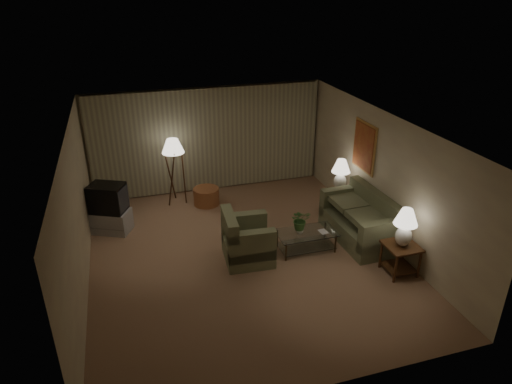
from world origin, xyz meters
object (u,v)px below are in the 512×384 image
at_px(side_table_far, 339,197).
at_px(floor_lamp, 175,170).
at_px(armchair, 248,241).
at_px(table_lamp_near, 405,224).
at_px(vase, 300,230).
at_px(crt_tv, 108,198).
at_px(side_table_near, 401,254).
at_px(tv_cabinet, 111,221).
at_px(table_lamp_far, 341,172).
at_px(sofa, 359,222).
at_px(coffee_table, 306,238).
at_px(ottoman, 206,196).

relative_size(side_table_far, floor_lamp, 0.36).
distance_m(armchair, table_lamp_near, 2.98).
bearing_deg(vase, crt_tv, 151.70).
xyz_separation_m(side_table_near, tv_cabinet, (-5.20, 3.23, -0.17)).
distance_m(side_table_far, table_lamp_far, 0.65).
xyz_separation_m(armchair, tv_cabinet, (-2.59, 1.94, -0.16)).
distance_m(sofa, vase, 1.39).
relative_size(coffee_table, ottoman, 1.92).
height_order(table_lamp_far, coffee_table, table_lamp_far).
bearing_deg(crt_tv, table_lamp_near, -5.98).
bearing_deg(table_lamp_near, side_table_far, 90.00).
distance_m(table_lamp_near, ottoman, 4.98).
xyz_separation_m(armchair, table_lamp_far, (2.61, 1.32, 0.63)).
xyz_separation_m(tv_cabinet, floor_lamp, (1.58, 1.03, 0.62)).
height_order(crt_tv, vase, crt_tv).
bearing_deg(coffee_table, crt_tv, 152.65).
height_order(armchair, table_lamp_near, table_lamp_near).
xyz_separation_m(coffee_table, ottoman, (-1.55, 2.69, -0.07)).
height_order(side_table_far, coffee_table, side_table_far).
distance_m(side_table_far, ottoman, 3.22).
bearing_deg(side_table_near, floor_lamp, 130.39).
distance_m(armchair, side_table_near, 2.91).
relative_size(table_lamp_far, crt_tv, 0.85).
bearing_deg(table_lamp_near, coffee_table, 137.83).
xyz_separation_m(armchair, crt_tv, (-2.59, 1.94, 0.40)).
relative_size(armchair, vase, 7.18).
bearing_deg(side_table_far, ottoman, 155.42).
distance_m(side_table_near, floor_lamp, 5.60).
relative_size(sofa, side_table_near, 3.20).
xyz_separation_m(sofa, ottoman, (-2.78, 2.59, -0.21)).
xyz_separation_m(side_table_near, ottoman, (-2.93, 3.94, -0.21)).
distance_m(coffee_table, tv_cabinet, 4.30).
bearing_deg(side_table_near, coffee_table, 137.83).
height_order(armchair, side_table_near, armchair).
height_order(sofa, vase, sofa).
bearing_deg(sofa, floor_lamp, -131.85).
height_order(tv_cabinet, ottoman, tv_cabinet).
height_order(coffee_table, tv_cabinet, tv_cabinet).
xyz_separation_m(side_table_far, crt_tv, (-5.20, 0.63, 0.42)).
relative_size(sofa, armchair, 1.76).
relative_size(sofa, crt_tv, 2.22).
bearing_deg(table_lamp_near, table_lamp_far, 90.00).
height_order(armchair, floor_lamp, floor_lamp).
xyz_separation_m(armchair, vase, (1.08, -0.03, 0.08)).
bearing_deg(ottoman, table_lamp_far, -24.58).
height_order(coffee_table, vase, vase).
distance_m(table_lamp_near, coffee_table, 2.01).
relative_size(side_table_near, coffee_table, 0.50).
distance_m(tv_cabinet, crt_tv, 0.56).
distance_m(table_lamp_near, vase, 2.05).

